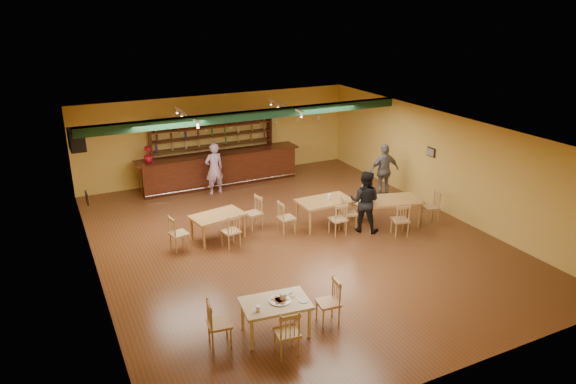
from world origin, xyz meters
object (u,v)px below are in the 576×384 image
dining_table_b (325,213)px  patron_right_a (365,201)px  dining_table_d (390,212)px  patron_bar (214,169)px  near_table (276,318)px  bar_counter (220,169)px  dining_table_a (218,227)px

dining_table_b → patron_right_a: (0.80, -0.80, 0.49)m
dining_table_d → patron_bar: size_ratio=0.91×
near_table → patron_right_a: patron_right_a is taller
bar_counter → patron_right_a: (2.31, -5.47, 0.31)m
dining_table_a → patron_right_a: bearing=-29.2°
dining_table_d → patron_right_a: (-0.90, 0.01, 0.48)m
bar_counter → near_table: bearing=-102.4°
bar_counter → dining_table_d: bar_counter is taller
dining_table_b → dining_table_d: 1.88m
near_table → dining_table_d: bearing=39.4°
dining_table_b → patron_right_a: patron_right_a is taller
dining_table_a → patron_bar: (1.04, 3.36, 0.52)m
near_table → patron_bar: patron_bar is taller
dining_table_a → near_table: bearing=-105.7°
dining_table_a → patron_bar: patron_bar is taller
dining_table_b → patron_bar: size_ratio=0.89×
dining_table_a → dining_table_d: 4.90m
dining_table_a → dining_table_b: 3.06m
dining_table_a → dining_table_d: (4.72, -1.30, 0.04)m
dining_table_b → dining_table_d: bearing=-26.2°
dining_table_a → patron_right_a: patron_right_a is taller
near_table → bar_counter: bearing=84.4°
dining_table_b → patron_bar: (-1.98, 3.84, 0.48)m
dining_table_a → dining_table_b: dining_table_b is taller
bar_counter → dining_table_a: (-1.51, -4.18, -0.22)m
patron_right_a → near_table: bearing=81.3°
bar_counter → dining_table_a: bar_counter is taller
dining_table_d → bar_counter: bearing=135.5°
dining_table_d → near_table: (-5.13, -3.28, -0.05)m
dining_table_a → dining_table_b: (3.02, -0.49, 0.04)m
dining_table_d → patron_bar: 5.95m
bar_counter → patron_right_a: size_ratio=3.28×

